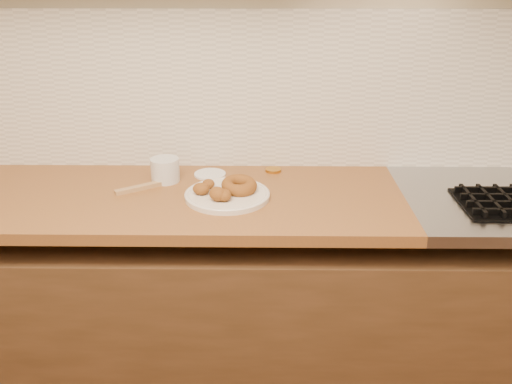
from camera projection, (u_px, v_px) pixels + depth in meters
wall_back at (262, 51)px, 2.01m from camera, size 4.00×0.02×2.70m
base_cabinet at (261, 315)px, 2.11m from camera, size 3.60×0.60×0.77m
butcher_block at (78, 199)px, 1.92m from camera, size 2.30×0.62×0.04m
backsplash at (262, 91)px, 2.06m from camera, size 3.60×0.02×0.60m
donut_plate at (227, 195)px, 1.88m from camera, size 0.30×0.30×0.02m
ring_donut at (239, 185)px, 1.88m from camera, size 0.18×0.18×0.06m
fried_dough_chunks at (213, 191)px, 1.84m from camera, size 0.14×0.18×0.05m
plastic_tub at (165, 170)px, 2.01m from camera, size 0.12×0.12×0.09m
tub_lid at (210, 174)px, 2.08m from camera, size 0.14×0.14×0.01m
brass_jar_lid at (273, 170)px, 2.11m from camera, size 0.07×0.07×0.01m
wooden_utensil at (142, 187)px, 1.95m from camera, size 0.18×0.13×0.02m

